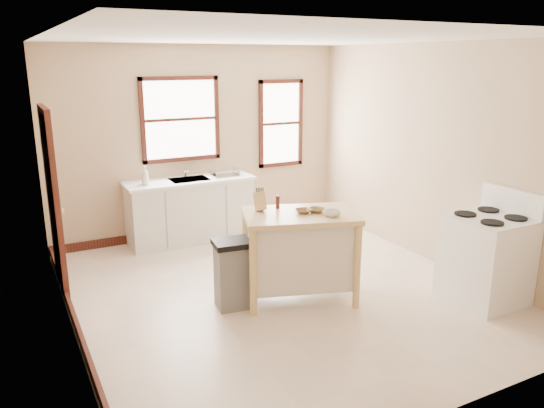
{
  "coord_description": "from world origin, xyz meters",
  "views": [
    {
      "loc": [
        -2.7,
        -4.96,
        2.59
      ],
      "look_at": [
        0.1,
        0.4,
        0.93
      ],
      "focal_mm": 35.0,
      "sensor_mm": 36.0,
      "label": 1
    }
  ],
  "objects_px": {
    "soap_bottle_b": "(145,178)",
    "gas_stove": "(487,247)",
    "knife_block": "(260,202)",
    "trash_bin": "(233,274)",
    "soap_bottle_a": "(145,176)",
    "kitchen_island": "(299,256)",
    "dish_rack": "(225,173)",
    "pepper_grinder": "(278,202)",
    "bowl_b": "(316,210)",
    "bowl_a": "(303,211)",
    "bowl_c": "(332,213)"
  },
  "relations": [
    {
      "from": "soap_bottle_b",
      "to": "gas_stove",
      "type": "xyz_separation_m",
      "value": [
        2.83,
        -3.42,
        -0.4
      ]
    },
    {
      "from": "knife_block",
      "to": "trash_bin",
      "type": "distance_m",
      "value": 0.83
    },
    {
      "from": "soap_bottle_a",
      "to": "kitchen_island",
      "type": "relative_size",
      "value": 0.21
    },
    {
      "from": "soap_bottle_b",
      "to": "kitchen_island",
      "type": "bearing_deg",
      "value": -67.4
    },
    {
      "from": "gas_stove",
      "to": "soap_bottle_a",
      "type": "bearing_deg",
      "value": 130.1
    },
    {
      "from": "kitchen_island",
      "to": "trash_bin",
      "type": "xyz_separation_m",
      "value": [
        -0.74,
        0.14,
        -0.12
      ]
    },
    {
      "from": "soap_bottle_a",
      "to": "dish_rack",
      "type": "xyz_separation_m",
      "value": [
        1.18,
        0.0,
        -0.08
      ]
    },
    {
      "from": "soap_bottle_b",
      "to": "kitchen_island",
      "type": "distance_m",
      "value": 2.7
    },
    {
      "from": "soap_bottle_b",
      "to": "dish_rack",
      "type": "relative_size",
      "value": 0.46
    },
    {
      "from": "pepper_grinder",
      "to": "bowl_b",
      "type": "height_order",
      "value": "pepper_grinder"
    },
    {
      "from": "soap_bottle_a",
      "to": "kitchen_island",
      "type": "xyz_separation_m",
      "value": [
        1.06,
        -2.38,
        -0.55
      ]
    },
    {
      "from": "soap_bottle_b",
      "to": "bowl_a",
      "type": "bearing_deg",
      "value": -66.9
    },
    {
      "from": "bowl_c",
      "to": "gas_stove",
      "type": "bearing_deg",
      "value": -25.59
    },
    {
      "from": "bowl_c",
      "to": "soap_bottle_a",
      "type": "bearing_deg",
      "value": 116.32
    },
    {
      "from": "soap_bottle_b",
      "to": "bowl_a",
      "type": "distance_m",
      "value": 2.67
    },
    {
      "from": "bowl_c",
      "to": "knife_block",
      "type": "bearing_deg",
      "value": 137.57
    },
    {
      "from": "knife_block",
      "to": "pepper_grinder",
      "type": "bearing_deg",
      "value": -3.92
    },
    {
      "from": "bowl_c",
      "to": "gas_stove",
      "type": "height_order",
      "value": "gas_stove"
    },
    {
      "from": "bowl_a",
      "to": "soap_bottle_a",
      "type": "bearing_deg",
      "value": 114.41
    },
    {
      "from": "soap_bottle_b",
      "to": "trash_bin",
      "type": "height_order",
      "value": "soap_bottle_b"
    },
    {
      "from": "knife_block",
      "to": "bowl_a",
      "type": "relative_size",
      "value": 1.18
    },
    {
      "from": "bowl_a",
      "to": "gas_stove",
      "type": "height_order",
      "value": "gas_stove"
    },
    {
      "from": "soap_bottle_a",
      "to": "dish_rack",
      "type": "height_order",
      "value": "soap_bottle_a"
    },
    {
      "from": "dish_rack",
      "to": "bowl_a",
      "type": "bearing_deg",
      "value": -70.1
    },
    {
      "from": "bowl_a",
      "to": "gas_stove",
      "type": "distance_m",
      "value": 2.04
    },
    {
      "from": "bowl_b",
      "to": "gas_stove",
      "type": "relative_size",
      "value": 0.14
    },
    {
      "from": "pepper_grinder",
      "to": "gas_stove",
      "type": "bearing_deg",
      "value": -33.47
    },
    {
      "from": "knife_block",
      "to": "gas_stove",
      "type": "xyz_separation_m",
      "value": [
        2.12,
        -1.27,
        -0.47
      ]
    },
    {
      "from": "soap_bottle_b",
      "to": "kitchen_island",
      "type": "relative_size",
      "value": 0.15
    },
    {
      "from": "knife_block",
      "to": "dish_rack",
      "type": "bearing_deg",
      "value": 76.74
    },
    {
      "from": "soap_bottle_a",
      "to": "soap_bottle_b",
      "type": "distance_m",
      "value": 0.06
    },
    {
      "from": "bowl_c",
      "to": "trash_bin",
      "type": "distance_m",
      "value": 1.24
    },
    {
      "from": "knife_block",
      "to": "trash_bin",
      "type": "bearing_deg",
      "value": -160.72
    },
    {
      "from": "dish_rack",
      "to": "bowl_a",
      "type": "distance_m",
      "value": 2.4
    },
    {
      "from": "knife_block",
      "to": "pepper_grinder",
      "type": "relative_size",
      "value": 1.33
    },
    {
      "from": "soap_bottle_b",
      "to": "pepper_grinder",
      "type": "bearing_deg",
      "value": -67.56
    },
    {
      "from": "pepper_grinder",
      "to": "bowl_c",
      "type": "height_order",
      "value": "pepper_grinder"
    },
    {
      "from": "soap_bottle_b",
      "to": "bowl_b",
      "type": "relative_size",
      "value": 1.04
    },
    {
      "from": "dish_rack",
      "to": "soap_bottle_a",
      "type": "bearing_deg",
      "value": -157.88
    },
    {
      "from": "soap_bottle_a",
      "to": "bowl_c",
      "type": "distance_m",
      "value": 2.94
    },
    {
      "from": "dish_rack",
      "to": "gas_stove",
      "type": "xyz_separation_m",
      "value": [
        1.66,
        -3.37,
        -0.35
      ]
    },
    {
      "from": "bowl_b",
      "to": "trash_bin",
      "type": "distance_m",
      "value": 1.13
    },
    {
      "from": "bowl_a",
      "to": "trash_bin",
      "type": "relative_size",
      "value": 0.22
    },
    {
      "from": "soap_bottle_a",
      "to": "trash_bin",
      "type": "xyz_separation_m",
      "value": [
        0.31,
        -2.25,
        -0.67
      ]
    },
    {
      "from": "gas_stove",
      "to": "trash_bin",
      "type": "bearing_deg",
      "value": 156.02
    },
    {
      "from": "bowl_a",
      "to": "dish_rack",
      "type": "bearing_deg",
      "value": 87.91
    },
    {
      "from": "bowl_b",
      "to": "bowl_c",
      "type": "height_order",
      "value": "bowl_c"
    },
    {
      "from": "pepper_grinder",
      "to": "trash_bin",
      "type": "distance_m",
      "value": 0.93
    },
    {
      "from": "soap_bottle_a",
      "to": "soap_bottle_b",
      "type": "xyz_separation_m",
      "value": [
        0.01,
        0.05,
        -0.04
      ]
    },
    {
      "from": "kitchen_island",
      "to": "bowl_b",
      "type": "relative_size",
      "value": 6.87
    }
  ]
}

